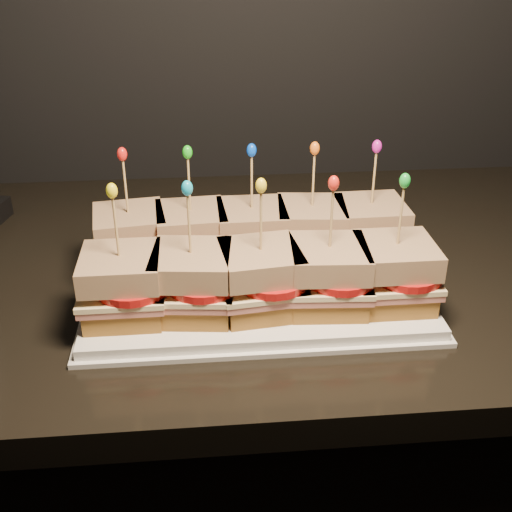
{
  "coord_description": "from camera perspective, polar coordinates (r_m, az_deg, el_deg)",
  "views": [
    {
      "loc": [
        0.17,
        0.9,
        1.35
      ],
      "look_at": [
        0.23,
        1.58,
        0.99
      ],
      "focal_mm": 45.0,
      "sensor_mm": 36.0,
      "label": 1
    }
  ],
  "objects": [
    {
      "name": "sandwich_7_tomato",
      "position": [
        0.71,
        1.43,
        -1.99
      ],
      "size": [
        0.08,
        0.08,
        0.01
      ],
      "primitive_type": "cylinder",
      "color": "red",
      "rests_on": "sandwich_7_cheese"
    },
    {
      "name": "sandwich_9_bread_top",
      "position": [
        0.74,
        12.36,
        0.07
      ],
      "size": [
        0.09,
        0.09,
        0.03
      ],
      "primitive_type": "cube",
      "rotation": [
        0.0,
        0.0,
        0.0
      ],
      "color": "#5E2F16",
      "rests_on": "sandwich_9_tomato"
    },
    {
      "name": "sandwich_5_ham",
      "position": [
        0.73,
        -11.7,
        -3.31
      ],
      "size": [
        0.09,
        0.09,
        0.01
      ],
      "primitive_type": "cube",
      "rotation": [
        0.0,
        0.0,
        0.0
      ],
      "color": "#C8675B",
      "rests_on": "sandwich_5_bread_bot"
    },
    {
      "name": "sandwich_2_pick",
      "position": [
        0.79,
        -0.38,
        6.3
      ],
      "size": [
        0.0,
        0.0,
        0.09
      ],
      "primitive_type": "cylinder",
      "color": "tan",
      "rests_on": "sandwich_2_bread_top"
    },
    {
      "name": "sandwich_8_bread_bot",
      "position": [
        0.74,
        6.31,
        -3.54
      ],
      "size": [
        0.09,
        0.09,
        0.02
      ],
      "primitive_type": "cube",
      "rotation": [
        0.0,
        0.0,
        -0.07
      ],
      "color": "brown",
      "rests_on": "platter"
    },
    {
      "name": "sandwich_7_bread_top",
      "position": [
        0.71,
        0.43,
        -0.46
      ],
      "size": [
        0.1,
        0.1,
        0.03
      ],
      "primitive_type": "cube",
      "rotation": [
        0.0,
        0.0,
        0.12
      ],
      "color": "#5E2F16",
      "rests_on": "sandwich_7_tomato"
    },
    {
      "name": "sandwich_8_ham",
      "position": [
        0.74,
        6.38,
        -2.5
      ],
      "size": [
        0.1,
        0.09,
        0.01
      ],
      "primitive_type": "cube",
      "rotation": [
        0.0,
        0.0,
        -0.07
      ],
      "color": "#C8675B",
      "rests_on": "sandwich_8_bread_bot"
    },
    {
      "name": "sandwich_7_bread_bot",
      "position": [
        0.73,
        0.41,
        -3.85
      ],
      "size": [
        0.09,
        0.09,
        0.02
      ],
      "primitive_type": "cube",
      "rotation": [
        0.0,
        0.0,
        0.12
      ],
      "color": "brown",
      "rests_on": "platter"
    },
    {
      "name": "sandwich_4_frill",
      "position": [
        0.81,
        10.7,
        9.54
      ],
      "size": [
        0.01,
        0.01,
        0.02
      ],
      "primitive_type": "ellipsoid",
      "color": "#CA19A5",
      "rests_on": "sandwich_4_pick"
    },
    {
      "name": "sandwich_9_bread_bot",
      "position": [
        0.76,
        11.99,
        -3.2
      ],
      "size": [
        0.08,
        0.08,
        0.02
      ],
      "primitive_type": "cube",
      "rotation": [
        0.0,
        0.0,
        0.0
      ],
      "color": "brown",
      "rests_on": "platter"
    },
    {
      "name": "sandwich_9_ham",
      "position": [
        0.75,
        12.1,
        -2.19
      ],
      "size": [
        0.09,
        0.09,
        0.01
      ],
      "primitive_type": "cube",
      "rotation": [
        0.0,
        0.0,
        0.0
      ],
      "color": "#C8675B",
      "rests_on": "sandwich_9_bread_bot"
    },
    {
      "name": "sandwich_8_pick",
      "position": [
        0.7,
        6.71,
        3.02
      ],
      "size": [
        0.0,
        0.0,
        0.09
      ],
      "primitive_type": "cylinder",
      "color": "tan",
      "rests_on": "sandwich_8_bread_top"
    },
    {
      "name": "sandwich_4_tomato",
      "position": [
        0.84,
        10.95,
        2.4
      ],
      "size": [
        0.08,
        0.08,
        0.01
      ],
      "primitive_type": "cylinder",
      "color": "red",
      "rests_on": "sandwich_4_cheese"
    },
    {
      "name": "sandwich_2_bread_top",
      "position": [
        0.81,
        -0.37,
        3.38
      ],
      "size": [
        0.09,
        0.09,
        0.03
      ],
      "primitive_type": "cube",
      "rotation": [
        0.0,
        0.0,
        0.01
      ],
      "color": "#5E2F16",
      "rests_on": "sandwich_2_tomato"
    },
    {
      "name": "sandwich_2_frill",
      "position": [
        0.78,
        -0.39,
        9.39
      ],
      "size": [
        0.01,
        0.01,
        0.02
      ],
      "primitive_type": "ellipsoid",
      "color": "blue",
      "rests_on": "sandwich_2_pick"
    },
    {
      "name": "granite_slab",
      "position": [
        0.9,
        2.61,
        -1.07
      ],
      "size": [
        2.65,
        0.65,
        0.04
      ],
      "primitive_type": "cube",
      "color": "black",
      "rests_on": "cabinet"
    },
    {
      "name": "sandwich_5_bread_bot",
      "position": [
        0.74,
        -11.58,
        -4.35
      ],
      "size": [
        0.08,
        0.08,
        0.02
      ],
      "primitive_type": "cube",
      "rotation": [
        0.0,
        0.0,
        0.0
      ],
      "color": "brown",
      "rests_on": "platter"
    },
    {
      "name": "sandwich_3_cheese",
      "position": [
        0.83,
        4.9,
        1.9
      ],
      "size": [
        0.1,
        0.1,
        0.01
      ],
      "primitive_type": "cube",
      "rotation": [
        0.0,
        0.0,
        -0.1
      ],
      "color": "#FBE5A9",
      "rests_on": "sandwich_3_ham"
    },
    {
      "name": "sandwich_1_pick",
      "position": [
        0.79,
        -5.96,
        6.08
      ],
      "size": [
        0.0,
        0.0,
        0.09
      ],
      "primitive_type": "cylinder",
      "color": "tan",
      "rests_on": "sandwich_1_bread_top"
    },
    {
      "name": "sandwich_4_cheese",
      "position": [
        0.85,
        10.02,
        2.09
      ],
      "size": [
        0.1,
        0.09,
        0.01
      ],
      "primitive_type": "cube",
      "rotation": [
        0.0,
        0.0,
        0.02
      ],
      "color": "#FBE5A9",
      "rests_on": "sandwich_4_ham"
    },
    {
      "name": "sandwich_3_ham",
      "position": [
        0.83,
        4.88,
        1.47
      ],
      "size": [
        0.1,
        0.1,
        0.01
      ],
      "primitive_type": "cube",
      "rotation": [
        0.0,
        0.0,
        -0.1
      ],
      "color": "#C8675B",
      "rests_on": "sandwich_3_bread_bot"
    },
    {
      "name": "sandwich_4_pick",
      "position": [
        0.82,
        10.42,
        6.56
      ],
      "size": [
        0.0,
        0.0,
        0.09
      ],
      "primitive_type": "cylinder",
      "color": "tan",
      "rests_on": "sandwich_4_bread_top"
    },
    {
      "name": "sandwich_3_frill",
      "position": [
        0.79,
        5.25,
        9.51
      ],
      "size": [
        0.01,
        0.01,
        0.02
      ],
      "primitive_type": "ellipsoid",
      "color": "orange",
      "rests_on": "sandwich_3_pick"
    },
    {
      "name": "sandwich_3_pick",
      "position": [
        0.8,
        5.11,
        6.46
      ],
      "size": [
        0.0,
        0.0,
        0.09
      ],
      "primitive_type": "cylinder",
      "color": "tan",
      "rests_on": "sandwich_3_bread_top"
    },
    {
      "name": "sandwich_6_cheese",
      "position": [
        0.72,
        -5.68,
        -2.59
      ],
      "size": [
        0.1,
        0.1,
        0.01
      ],
      "primitive_type": "cube",
      "rotation": [
        0.0,
        0.0,
        -0.11
      ],
      "color": "#FBE5A9",
      "rests_on": "sandwich_6_ham"
    },
    {
      "name": "sandwich_8_cheese",
      "position": [
        0.73,
        6.4,
        -2.03
      ],
      "size": [
        0.1,
        0.1,
        0.01
      ],
      "primitive_type": "cube",
      "rotation": [
        0.0,
        0.0,
        -0.07
      ],
      "color": "#FBE5A9",
      "rests_on": "sandwich_8_ham"
    },
    {
      "name": "platter_rim",
      "position": [
        0.8,
        -0.0,
        -3.31
      ],
      "size": [
        0.42,
        0.26,
        0.01
      ],
      "primitive_type": "cube",
      "color": "white",
      "rests_on": "granite_slab"
    },
    {
      "name": "sandwich_9_cheese",
      "position": [
        0.75,
        12.16,
        -1.72
      ],
      "size": [
        0.09,
        0.09,
        0.01
      ],
      "primitive_type": "cube",
      "rotation": [
        0.0,
        0.0,
        0.0
      ],
      "color": "#FBE5A9",
      "rests_on": "sandwich_9_ham"
    },
    {
      "name": "platter",
      "position": [
        0.79,
        -0.0,
        -2.94
      ],
      "size": [
        0.4,
        0.25,
        0.02
      ],
      "primitive_type": "cube",
      "color": "white",
      "rests_on": "granite_slab"
    },
    {
      "name": "sandwich_4_ham",
      "position": [
        0.85,
        9.98,
        1.67
      ],
      "size": [
        0.09,
        0.09,
        0.01
      ],
      "primitive_type": "cube",
      "rotation": [
        0.0,
        0.0,
        0.02
      ],
      "color": "#C8675B",
      "rests_on": "sandwich_4_bread_bot"
    },
    {
      "name": "sandwich_0_pick",
      "position": [
        0.8,
        -11.5,
        5.8
      ],
      "size": [
        0.0,
        0.0,
        0.09
      ],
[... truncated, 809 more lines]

